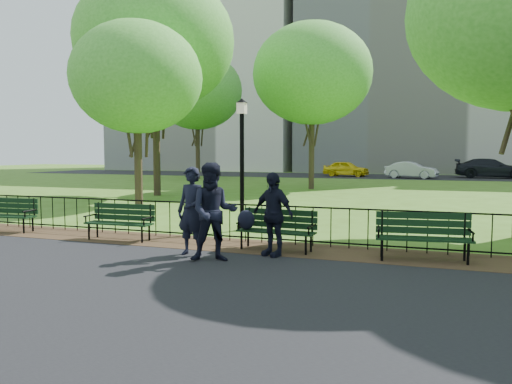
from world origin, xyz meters
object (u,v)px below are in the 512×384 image
(tree_far_c, at_px, (312,74))
(sedan_dark, at_px, (491,168))
(lamppost, at_px, (242,159))
(person_right, at_px, (273,214))
(park_bench_left_a, at_px, (121,218))
(person_left, at_px, (192,211))
(park_bench_main, at_px, (264,223))
(tree_near_w, at_px, (137,78))
(tree_far_w, at_px, (197,91))
(person_mid, at_px, (214,212))
(sedan_silver, at_px, (412,170))
(taxi, at_px, (346,169))
(park_bench_right_a, at_px, (423,231))
(park_bench_left_b, at_px, (7,211))
(tree_mid_w, at_px, (155,42))

(tree_far_c, height_order, sedan_dark, tree_far_c)
(lamppost, distance_m, person_right, 3.53)
(park_bench_left_a, distance_m, person_left, 2.65)
(park_bench_main, height_order, tree_near_w, tree_near_w)
(sedan_dark, bearing_deg, tree_far_w, 111.12)
(park_bench_left_a, height_order, person_mid, person_mid)
(person_left, distance_m, sedan_silver, 32.46)
(tree_far_c, bearing_deg, lamppost, -83.26)
(sedan_dark, bearing_deg, person_left, 165.79)
(tree_far_w, bearing_deg, person_mid, -62.81)
(lamppost, xyz_separation_m, tree_near_w, (-6.38, 4.84, 3.11))
(park_bench_main, relative_size, tree_near_w, 0.24)
(park_bench_main, relative_size, sedan_dark, 0.32)
(lamppost, relative_size, taxi, 0.90)
(park_bench_main, bearing_deg, taxi, 101.14)
(taxi, height_order, sedan_dark, sedan_dark)
(park_bench_right_a, bearing_deg, tree_far_w, 117.92)
(park_bench_main, height_order, person_mid, person_mid)
(park_bench_main, bearing_deg, lamppost, 125.75)
(park_bench_right_a, bearing_deg, person_left, -172.86)
(park_bench_right_a, xyz_separation_m, taxi, (-7.12, 32.78, 0.10))
(park_bench_left_b, height_order, taxi, taxi)
(tree_near_w, bearing_deg, park_bench_main, -42.60)
(park_bench_left_b, distance_m, tree_mid_w, 13.00)
(lamppost, xyz_separation_m, sedan_silver, (2.98, 28.99, -1.24))
(person_right, bearing_deg, lamppost, 144.51)
(park_bench_left_b, relative_size, person_left, 0.96)
(park_bench_main, distance_m, tree_near_w, 11.49)
(park_bench_left_b, height_order, person_mid, person_mid)
(park_bench_right_a, xyz_separation_m, tree_near_w, (-11.03, 7.10, 4.45))
(tree_near_w, distance_m, person_left, 11.31)
(tree_far_w, height_order, person_right, tree_far_w)
(person_right, relative_size, taxi, 0.44)
(person_left, bearing_deg, sedan_silver, 91.31)
(sedan_silver, bearing_deg, park_bench_right_a, -165.38)
(park_bench_left_b, height_order, person_left, person_left)
(person_left, distance_m, sedan_dark, 35.88)
(park_bench_main, bearing_deg, tree_far_c, 104.79)
(park_bench_left_a, height_order, tree_far_c, tree_far_c)
(tree_far_w, xyz_separation_m, person_left, (13.06, -26.33, -5.90))
(park_bench_left_b, xyz_separation_m, park_bench_right_a, (10.45, -0.01, 0.03))
(tree_near_w, height_order, sedan_dark, tree_near_w)
(sedan_dark, bearing_deg, person_right, 168.06)
(tree_near_w, height_order, tree_mid_w, tree_mid_w)
(tree_far_c, bearing_deg, tree_mid_w, -132.87)
(park_bench_left_b, distance_m, person_mid, 6.85)
(park_bench_left_a, relative_size, tree_far_c, 0.18)
(park_bench_left_b, distance_m, person_left, 6.14)
(tree_far_w, distance_m, sedan_silver, 17.98)
(tree_far_c, bearing_deg, tree_far_w, 144.74)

